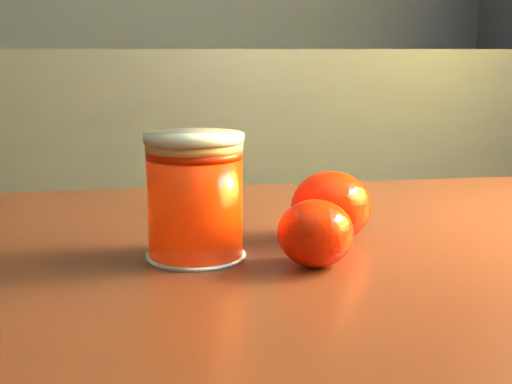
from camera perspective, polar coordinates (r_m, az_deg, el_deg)
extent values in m
cube|color=#602A18|center=(0.62, 12.94, -6.67)|extent=(1.02, 0.76, 0.04)
cylinder|color=#FF2B05|center=(0.58, -4.89, -1.03)|extent=(0.08, 0.08, 0.09)
cylinder|color=#EBA860|center=(0.58, -4.97, 3.66)|extent=(0.08, 0.08, 0.01)
cylinder|color=silver|center=(0.58, -4.98, 4.27)|extent=(0.08, 0.08, 0.01)
ellipsoid|color=#FF2505|center=(0.57, 4.78, -3.30)|extent=(0.07, 0.07, 0.05)
ellipsoid|color=#FF2505|center=(0.64, 6.04, -1.15)|extent=(0.08, 0.08, 0.06)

